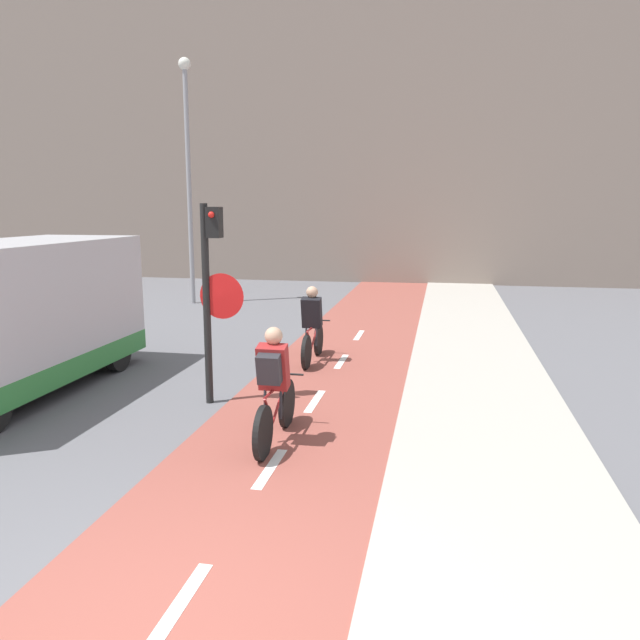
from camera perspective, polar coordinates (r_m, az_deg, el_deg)
The scene contains 6 objects.
building_row_background at distance 26.83m, azimuth 7.52°, elevation 17.13°, with size 60.00×5.20×12.24m.
traffic_light_pole at distance 9.23m, azimuth -9.88°, elevation 3.50°, with size 0.67×0.25×2.97m.
street_lamp_far at distance 19.35m, azimuth -11.98°, elevation 14.31°, with size 0.36×0.36×7.13m.
cyclist_near at distance 7.73m, azimuth -4.23°, elevation -6.31°, with size 0.46×1.78×1.48m.
cyclist_far at distance 11.73m, azimuth -0.71°, elevation -0.76°, with size 0.46×1.75×1.46m.
van at distance 10.75m, azimuth -26.55°, elevation -0.10°, with size 1.94×5.05×2.39m.
Camera 1 is at (1.83, -3.36, 2.92)m, focal length 35.00 mm.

